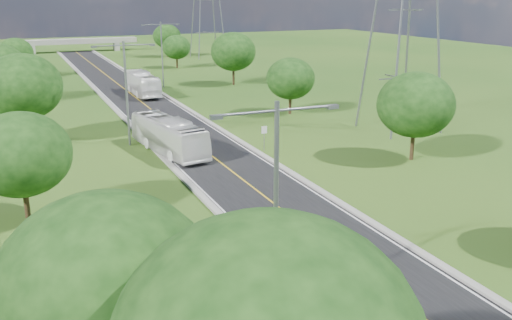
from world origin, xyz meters
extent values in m
plane|color=#1F4814|center=(0.00, 60.00, 0.00)|extent=(260.00, 260.00, 0.00)
cube|color=black|center=(0.00, 66.00, 0.03)|extent=(8.00, 150.00, 0.06)
cube|color=gray|center=(-4.25, 66.00, 0.11)|extent=(0.50, 150.00, 0.22)
cube|color=gray|center=(4.25, 66.00, 0.11)|extent=(0.50, 150.00, 0.22)
cylinder|color=slate|center=(5.20, 38.00, 1.20)|extent=(0.08, 0.08, 2.40)
cube|color=white|center=(5.20, 37.97, 2.00)|extent=(0.55, 0.04, 0.70)
cube|color=gray|center=(-10.00, 140.00, 1.00)|extent=(1.20, 3.00, 2.00)
cube|color=gray|center=(10.00, 140.00, 1.00)|extent=(1.20, 3.00, 2.00)
cube|color=gray|center=(0.00, 140.00, 2.60)|extent=(30.00, 3.00, 1.20)
cylinder|color=slate|center=(-6.00, 12.00, 5.00)|extent=(0.22, 0.22, 10.00)
cylinder|color=slate|center=(-7.40, 12.00, 9.60)|extent=(2.80, 0.12, 0.12)
cylinder|color=slate|center=(-4.60, 12.00, 9.60)|extent=(2.80, 0.12, 0.12)
cube|color=slate|center=(-8.70, 12.00, 9.55)|extent=(0.50, 0.25, 0.18)
cube|color=slate|center=(-3.30, 12.00, 9.55)|extent=(0.50, 0.25, 0.18)
cylinder|color=slate|center=(-6.00, 45.00, 5.00)|extent=(0.22, 0.22, 10.00)
cylinder|color=slate|center=(-7.40, 45.00, 9.60)|extent=(2.80, 0.12, 0.12)
cylinder|color=slate|center=(-4.60, 45.00, 9.60)|extent=(2.80, 0.12, 0.12)
cube|color=slate|center=(-8.70, 45.00, 9.55)|extent=(0.50, 0.25, 0.18)
cube|color=slate|center=(-3.30, 45.00, 9.55)|extent=(0.50, 0.25, 0.18)
cylinder|color=slate|center=(6.00, 78.00, 5.00)|extent=(0.22, 0.22, 10.00)
cylinder|color=slate|center=(4.60, 78.00, 9.60)|extent=(2.80, 0.12, 0.12)
cylinder|color=slate|center=(7.40, 78.00, 9.60)|extent=(2.80, 0.12, 0.12)
cube|color=slate|center=(3.30, 78.00, 9.55)|extent=(0.50, 0.25, 0.18)
cube|color=slate|center=(8.70, 78.00, 9.55)|extent=(0.50, 0.25, 0.18)
ellipsoid|color=black|center=(-14.00, 8.00, 5.27)|extent=(7.14, 7.14, 6.07)
cylinder|color=black|center=(-16.00, 28.00, 1.35)|extent=(0.36, 0.36, 2.70)
ellipsoid|color=black|center=(-16.00, 28.00, 4.65)|extent=(6.30, 6.30, 5.36)
cylinder|color=black|center=(-15.00, 50.00, 1.62)|extent=(0.36, 0.36, 3.24)
ellipsoid|color=black|center=(-15.00, 50.00, 5.58)|extent=(7.56, 7.56, 6.43)
cylinder|color=black|center=(-17.00, 74.00, 1.44)|extent=(0.36, 0.36, 2.88)
ellipsoid|color=black|center=(-17.00, 74.00, 4.96)|extent=(6.72, 6.72, 5.71)
cylinder|color=black|center=(-14.50, 98.00, 1.26)|extent=(0.36, 0.36, 2.52)
ellipsoid|color=black|center=(-14.50, 98.00, 4.34)|extent=(5.88, 5.88, 5.00)
cylinder|color=black|center=(16.00, 30.00, 1.44)|extent=(0.36, 0.36, 2.88)
ellipsoid|color=black|center=(16.00, 30.00, 4.96)|extent=(6.72, 6.72, 5.71)
cylinder|color=black|center=(15.00, 52.00, 1.26)|extent=(0.36, 0.36, 2.52)
ellipsoid|color=black|center=(15.00, 52.00, 4.34)|extent=(5.88, 5.88, 5.00)
cylinder|color=black|center=(17.00, 76.00, 1.53)|extent=(0.36, 0.36, 3.06)
ellipsoid|color=black|center=(17.00, 76.00, 5.27)|extent=(7.14, 7.14, 6.07)
cylinder|color=black|center=(14.50, 100.00, 1.17)|extent=(0.36, 0.36, 2.34)
ellipsoid|color=black|center=(14.50, 100.00, 4.03)|extent=(5.46, 5.46, 4.64)
cylinder|color=black|center=(18.00, 120.00, 1.35)|extent=(0.36, 0.36, 2.70)
ellipsoid|color=black|center=(18.00, 120.00, 4.65)|extent=(6.30, 6.30, 5.36)
imported|color=white|center=(1.41, 72.15, 1.68)|extent=(2.80, 11.67, 3.25)
imported|color=white|center=(-3.20, 40.81, 1.68)|extent=(4.62, 11.92, 3.24)
camera|label=1|loc=(-16.17, -9.15, 14.38)|focal=40.00mm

